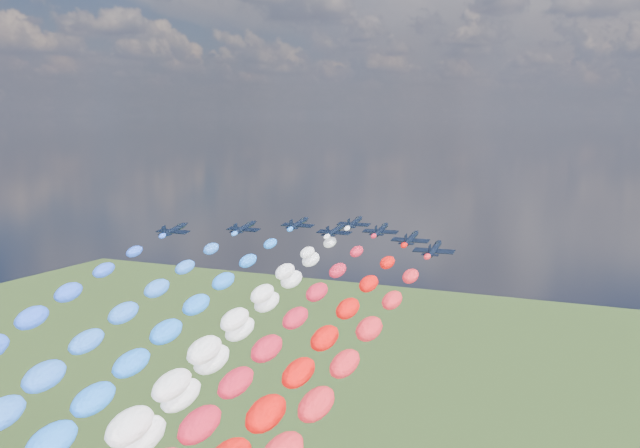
% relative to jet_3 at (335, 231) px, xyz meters
% --- Properties ---
extents(jet_0, '(8.05, 10.96, 4.10)m').
position_rel_jet_3_xyz_m(jet_0, '(-33.33, -14.14, 0.00)').
color(jet_0, black).
extents(jet_1, '(8.22, 11.08, 4.10)m').
position_rel_jet_3_xyz_m(jet_1, '(-20.76, -4.45, 0.00)').
color(jet_1, black).
extents(trail_1, '(6.42, 133.34, 45.56)m').
position_rel_jet_3_xyz_m(trail_1, '(-20.76, -72.35, -20.33)').
color(trail_1, blue).
extents(jet_2, '(8.12, 11.01, 4.10)m').
position_rel_jet_3_xyz_m(jet_2, '(-12.51, 6.79, 0.00)').
color(jet_2, black).
extents(trail_2, '(6.42, 133.34, 45.56)m').
position_rel_jet_3_xyz_m(trail_2, '(-12.51, -61.11, -20.33)').
color(trail_2, '#1E74FF').
extents(jet_3, '(8.38, 11.19, 4.10)m').
position_rel_jet_3_xyz_m(jet_3, '(0.00, 0.00, 0.00)').
color(jet_3, black).
extents(trail_3, '(6.42, 133.34, 45.56)m').
position_rel_jet_3_xyz_m(trail_3, '(-0.00, -67.90, -20.33)').
color(trail_3, white).
extents(jet_4, '(8.22, 11.08, 4.10)m').
position_rel_jet_3_xyz_m(jet_4, '(-1.14, 13.99, 0.00)').
color(jet_4, black).
extents(trail_4, '(6.42, 133.34, 45.56)m').
position_rel_jet_3_xyz_m(trail_4, '(-1.14, -53.91, -20.33)').
color(trail_4, white).
extents(jet_5, '(8.55, 11.32, 4.10)m').
position_rel_jet_3_xyz_m(jet_5, '(8.88, 5.41, 0.00)').
color(jet_5, black).
extents(trail_5, '(6.42, 133.34, 45.56)m').
position_rel_jet_3_xyz_m(trail_5, '(8.88, -62.49, -20.33)').
color(trail_5, red).
extents(jet_6, '(8.32, 11.15, 4.10)m').
position_rel_jet_3_xyz_m(jet_6, '(18.98, -3.69, 0.00)').
color(jet_6, black).
extents(jet_7, '(8.57, 11.33, 4.10)m').
position_rel_jet_3_xyz_m(jet_7, '(27.23, -14.29, 0.00)').
color(jet_7, black).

